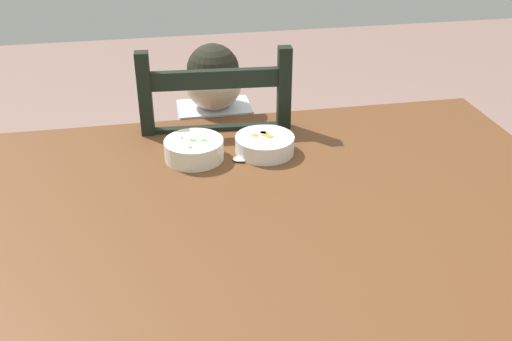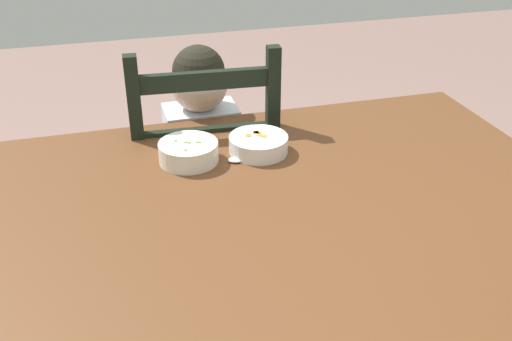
% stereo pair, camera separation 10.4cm
% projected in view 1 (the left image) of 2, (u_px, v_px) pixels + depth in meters
% --- Properties ---
extents(dining_table, '(1.43, 1.02, 0.77)m').
position_uv_depth(dining_table, '(277.00, 240.00, 1.38)').
color(dining_table, brown).
rests_on(dining_table, ground).
extents(dining_chair, '(0.45, 0.45, 1.00)m').
position_uv_depth(dining_chair, '(217.00, 194.00, 1.94)').
color(dining_chair, black).
rests_on(dining_chair, ground).
extents(child_figure, '(0.32, 0.31, 0.96)m').
position_uv_depth(child_figure, '(217.00, 149.00, 1.86)').
color(child_figure, silver).
rests_on(child_figure, ground).
extents(bowl_of_peas, '(0.15, 0.15, 0.05)m').
position_uv_depth(bowl_of_peas, '(194.00, 149.00, 1.51)').
color(bowl_of_peas, white).
rests_on(bowl_of_peas, dining_table).
extents(bowl_of_carrots, '(0.15, 0.15, 0.05)m').
position_uv_depth(bowl_of_carrots, '(265.00, 144.00, 1.55)').
color(bowl_of_carrots, white).
rests_on(bowl_of_carrots, dining_table).
extents(spoon, '(0.14, 0.04, 0.01)m').
position_uv_depth(spoon, '(249.00, 159.00, 1.52)').
color(spoon, silver).
rests_on(spoon, dining_table).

